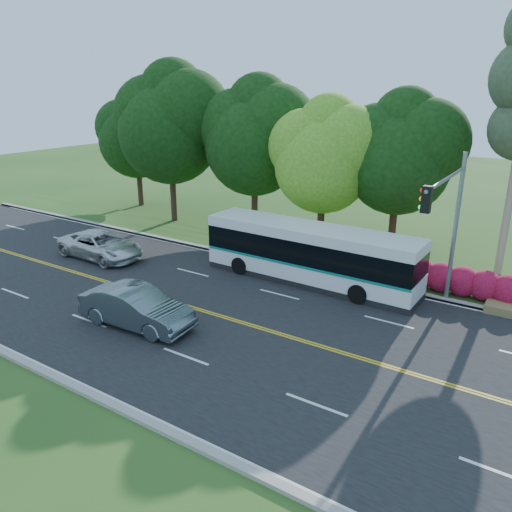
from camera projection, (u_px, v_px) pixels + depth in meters
The scene contains 12 objects.
ground at pixel (248, 325), 21.41m from camera, with size 120.00×120.00×0.00m, color #24501A.
road at pixel (248, 324), 21.41m from camera, with size 60.00×14.00×0.02m, color black.
curb_north at pixel (321, 273), 27.05m from camera, with size 60.00×0.30×0.15m, color #A09990.
curb_south at pixel (122, 410), 15.72m from camera, with size 60.00×0.30×0.15m, color #A09990.
grass_verge at pixel (336, 263), 28.52m from camera, with size 60.00×4.00×0.10m, color #24501A.
lane_markings at pixel (246, 324), 21.45m from camera, with size 57.60×13.82×0.00m.
tree_row at pixel (287, 135), 31.46m from camera, with size 44.70×9.10×13.84m.
bougainvillea_hedge at pixel (466, 283), 23.93m from camera, with size 9.50×2.25×1.50m.
traffic_signal at pixel (448, 213), 20.81m from camera, with size 0.42×6.10×7.00m.
transit_bus at pixel (310, 255), 25.55m from camera, with size 11.40×2.67×2.97m.
sedan at pixel (136, 307), 21.02m from camera, with size 1.79×5.12×1.69m, color slate.
suv at pixel (101, 245), 29.34m from camera, with size 2.55×5.52×1.53m, color silver.
Camera 1 is at (10.79, -15.95, 9.82)m, focal length 35.00 mm.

